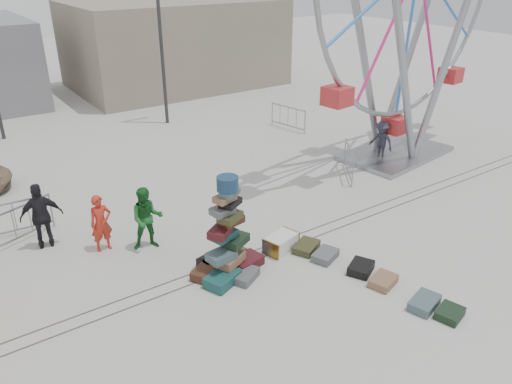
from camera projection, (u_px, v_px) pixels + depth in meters
ground at (279, 266)px, 13.06m from camera, size 90.00×90.00×0.00m
track_line_near at (265, 256)px, 13.51m from camera, size 40.00×0.04×0.01m
track_line_far at (257, 250)px, 13.80m from camera, size 40.00×0.04×0.01m
building_right at (174, 43)px, 30.44m from camera, size 12.00×8.00×5.00m
lamp_post_right at (162, 26)px, 22.38m from camera, size 1.41×0.25×8.00m
suitcase_tower at (227, 247)px, 12.52m from camera, size 2.02×1.75×2.68m
steamer_trunk at (281, 243)px, 13.70m from camera, size 1.07×0.78×0.45m
row_case_0 at (306, 247)px, 13.74m from camera, size 0.94×0.83×0.21m
row_case_1 at (325, 255)px, 13.36m from camera, size 0.88×0.75×0.21m
row_case_2 at (361, 268)px, 12.80m from camera, size 0.89×0.81×0.23m
row_case_3 at (383, 281)px, 12.31m from camera, size 0.84×0.70×0.21m
row_case_4 at (424, 303)px, 11.52m from camera, size 0.93×0.72×0.23m
row_case_5 at (450, 313)px, 11.21m from camera, size 0.75×0.66×0.20m
barricade_dummy_b at (15, 218)px, 14.29m from camera, size 2.00×0.21×1.10m
barricade_dummy_c at (14, 227)px, 13.86m from camera, size 1.90×0.82×1.10m
barricade_wheel_front at (349, 162)px, 18.21m from camera, size 1.26×1.68×1.10m
barricade_wheel_back at (288, 118)px, 23.14m from camera, size 0.49×1.98×1.10m
pedestrian_red at (101, 223)px, 13.49m from camera, size 0.60×0.40×1.63m
pedestrian_green at (147, 219)px, 13.55m from camera, size 1.06×0.94×1.81m
pedestrian_black at (42, 216)px, 13.58m from camera, size 1.18×0.65×1.90m
pedestrian_grey at (381, 141)px, 19.51m from camera, size 0.73×1.10×1.60m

